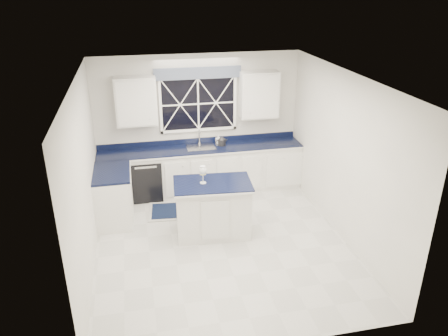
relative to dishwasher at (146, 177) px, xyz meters
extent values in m
plane|color=silver|center=(1.10, -1.95, -0.41)|extent=(4.50, 4.50, 0.00)
cube|color=white|center=(1.10, 0.30, 0.94)|extent=(4.00, 0.10, 2.70)
cube|color=white|center=(1.10, 0.00, 0.04)|extent=(3.98, 0.60, 0.90)
cube|color=white|center=(-0.60, -0.80, 0.04)|extent=(0.60, 1.00, 0.90)
cube|color=black|center=(1.10, 0.00, 0.51)|extent=(3.98, 0.64, 0.04)
cube|color=black|center=(0.00, 0.00, 0.00)|extent=(0.60, 0.58, 0.82)
cube|color=black|center=(1.10, 0.27, 1.34)|extent=(1.40, 0.02, 1.00)
cube|color=slate|center=(1.10, 0.21, 1.94)|extent=(1.65, 0.04, 0.22)
cube|color=white|center=(-0.07, 0.13, 1.49)|extent=(0.75, 0.34, 0.90)
cube|color=white|center=(2.28, 0.13, 1.49)|extent=(0.75, 0.34, 0.90)
cylinder|color=#ADADAF|center=(1.10, 0.22, 0.55)|extent=(0.05, 0.05, 0.04)
cylinder|color=#ADADAF|center=(1.10, 0.22, 0.69)|extent=(0.02, 0.02, 0.28)
cylinder|color=#ADADAF|center=(1.10, 0.13, 0.82)|extent=(0.02, 0.18, 0.02)
cube|color=white|center=(1.02, -1.60, 0.04)|extent=(1.25, 0.79, 0.90)
cube|color=black|center=(1.02, -1.60, 0.51)|extent=(1.31, 0.86, 0.04)
cube|color=#B1B1AC|center=(0.57, -0.74, -0.40)|extent=(1.24, 0.82, 0.01)
cube|color=#101835|center=(0.57, -0.74, -0.39)|extent=(1.10, 0.68, 0.01)
cylinder|color=#2B2A2D|center=(1.52, 0.05, 0.59)|extent=(0.18, 0.18, 0.13)
cone|color=#2B2A2D|center=(1.52, 0.05, 0.68)|extent=(0.15, 0.15, 0.05)
torus|color=#2B2A2D|center=(1.44, 0.03, 0.60)|extent=(0.11, 0.03, 0.11)
cylinder|color=#2B2A2D|center=(1.61, 0.06, 0.61)|extent=(0.07, 0.03, 0.08)
cylinder|color=silver|center=(0.87, -1.58, 0.53)|extent=(0.10, 0.10, 0.01)
cylinder|color=silver|center=(0.87, -1.58, 0.61)|extent=(0.02, 0.02, 0.16)
ellipsoid|color=silver|center=(0.87, -1.58, 0.75)|extent=(0.13, 0.13, 0.16)
cylinder|color=#E9DE7B|center=(0.87, -1.58, 0.72)|extent=(0.10, 0.10, 0.07)
imported|color=silver|center=(1.46, 0.10, 0.63)|extent=(0.10, 0.10, 0.20)
camera|label=1|loc=(-0.12, -7.87, 3.57)|focal=35.00mm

